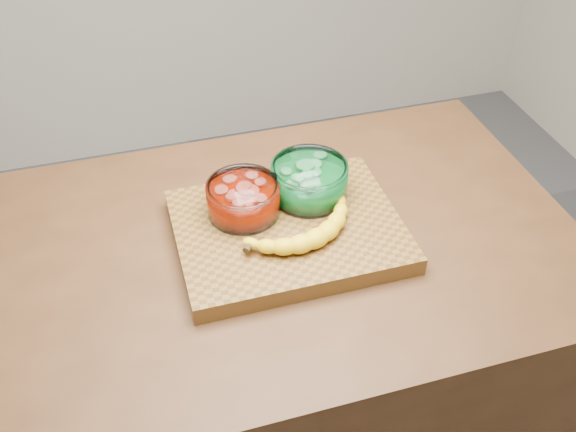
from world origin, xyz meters
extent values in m
cube|color=#492B15|center=(0.00, 0.00, 0.45)|extent=(1.20, 0.80, 0.90)
cube|color=brown|center=(0.00, 0.00, 0.92)|extent=(0.45, 0.35, 0.04)
cylinder|color=white|center=(-0.08, 0.06, 0.97)|extent=(0.15, 0.15, 0.07)
cylinder|color=#C31800|center=(-0.08, 0.06, 0.96)|extent=(0.13, 0.13, 0.04)
cylinder|color=#F7654E|center=(-0.08, 0.06, 0.99)|extent=(0.12, 0.12, 0.02)
cylinder|color=white|center=(0.07, 0.08, 0.98)|extent=(0.16, 0.16, 0.08)
cylinder|color=#128F33|center=(0.07, 0.08, 0.97)|extent=(0.14, 0.14, 0.04)
cylinder|color=#68DE7B|center=(0.07, 0.08, 1.00)|extent=(0.13, 0.13, 0.02)
camera|label=1|loc=(-0.27, -0.93, 1.80)|focal=40.00mm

